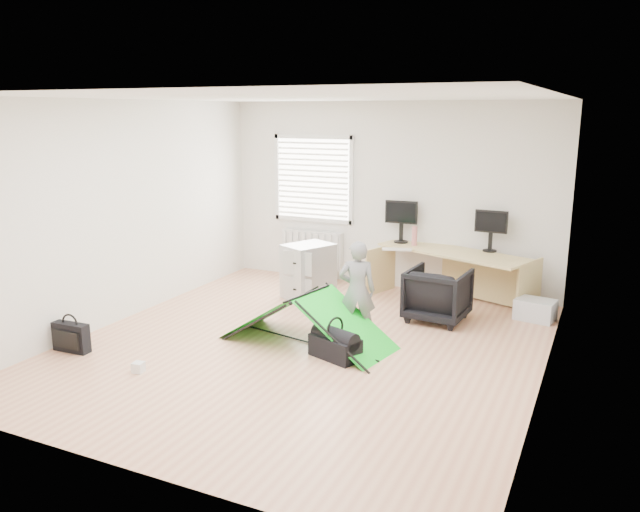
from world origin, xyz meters
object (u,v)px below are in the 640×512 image
at_px(monitor_left, 401,227).
at_px(kite, 307,319).
at_px(desk, 451,276).
at_px(monitor_right, 491,236).
at_px(office_chair, 438,295).
at_px(laptop_bag, 71,337).
at_px(thermos, 414,236).
at_px(storage_crate, 535,310).
at_px(duffel_bag, 335,347).
at_px(filing_cabinet, 308,271).
at_px(person, 357,291).

height_order(monitor_left, kite, monitor_left).
xyz_separation_m(desk, monitor_right, (0.46, 0.19, 0.56)).
bearing_deg(office_chair, monitor_right, -107.41).
bearing_deg(laptop_bag, monitor_left, 54.28).
bearing_deg(monitor_left, office_chair, -55.95).
height_order(thermos, laptop_bag, thermos).
distance_m(desk, kite, 2.52).
relative_size(storage_crate, duffel_bag, 0.86).
relative_size(thermos, office_chair, 0.38).
bearing_deg(monitor_right, office_chair, -109.32).
bearing_deg(storage_crate, desk, 164.13).
relative_size(monitor_left, thermos, 1.70).
distance_m(filing_cabinet, duffel_bag, 2.27).
xyz_separation_m(laptop_bag, duffel_bag, (2.68, 1.05, -0.04)).
xyz_separation_m(desk, storage_crate, (1.15, -0.33, -0.22)).
relative_size(laptop_bag, duffel_bag, 0.79).
distance_m(monitor_right, laptop_bag, 5.38).
relative_size(desk, office_chair, 2.85).
bearing_deg(kite, laptop_bag, -138.51).
height_order(desk, monitor_left, monitor_left).
xyz_separation_m(filing_cabinet, storage_crate, (3.01, 0.33, -0.25)).
bearing_deg(filing_cabinet, kite, -39.31).
bearing_deg(laptop_bag, monitor_right, 42.46).
xyz_separation_m(office_chair, duffel_bag, (-0.66, -1.67, -0.21)).
height_order(monitor_left, monitor_right, monitor_left).
distance_m(office_chair, kite, 1.80).
bearing_deg(office_chair, duffel_bag, 72.88).
distance_m(desk, laptop_bag, 4.87).
bearing_deg(desk, monitor_right, 41.66).
bearing_deg(laptop_bag, person, 29.59).
relative_size(office_chair, person, 0.63).
bearing_deg(laptop_bag, duffel_bag, 18.74).
bearing_deg(storage_crate, office_chair, -154.10).
distance_m(person, duffel_bag, 0.78).
xyz_separation_m(desk, laptop_bag, (-3.30, -3.58, -0.19)).
height_order(office_chair, person, person).
height_order(filing_cabinet, duffel_bag, filing_cabinet).
xyz_separation_m(filing_cabinet, person, (1.23, -1.25, 0.20)).
relative_size(filing_cabinet, thermos, 2.76).
xyz_separation_m(office_chair, storage_crate, (1.11, 0.54, -0.20)).
bearing_deg(desk, monitor_left, -176.38).
bearing_deg(storage_crate, duffel_bag, -128.73).
bearing_deg(monitor_right, laptop_bag, -132.44).
bearing_deg(monitor_left, person, -88.69).
distance_m(monitor_left, laptop_bag, 4.62).
relative_size(desk, kite, 1.10).
distance_m(monitor_left, kite, 2.61).
bearing_deg(laptop_bag, storage_crate, 33.58).
bearing_deg(kite, storage_crate, 52.26).
bearing_deg(monitor_right, duffel_bag, -109.14).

